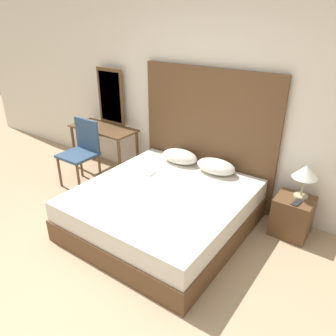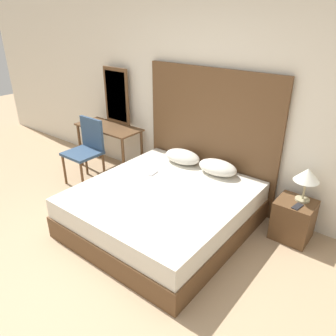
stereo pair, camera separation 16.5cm
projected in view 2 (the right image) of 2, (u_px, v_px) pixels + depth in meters
ground_plane at (69, 291)px, 3.03m from camera, size 16.00×16.00×0.00m
wall_back at (212, 98)px, 4.12m from camera, size 10.00×0.06×2.70m
bed at (163, 209)px, 3.83m from camera, size 1.81×1.91×0.50m
headboard at (210, 136)px, 4.25m from camera, size 1.90×0.05×1.74m
pillow_left at (182, 157)px, 4.37m from camera, size 0.51×0.31×0.18m
pillow_right at (218, 167)px, 4.07m from camera, size 0.51×0.31×0.18m
phone_on_bed at (153, 173)px, 4.11m from camera, size 0.09×0.16×0.01m
nightstand at (293, 220)px, 3.66m from camera, size 0.40×0.38×0.47m
table_lamp at (307, 176)px, 3.47m from camera, size 0.27×0.27×0.38m
phone_on_nightstand at (297, 206)px, 3.47m from camera, size 0.09×0.16×0.01m
vanity_desk at (109, 134)px, 5.10m from camera, size 1.08×0.48×0.73m
vanity_mirror at (116, 96)px, 5.01m from camera, size 0.49×0.03×0.86m
chair at (87, 147)px, 4.76m from camera, size 0.47×0.46×0.96m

